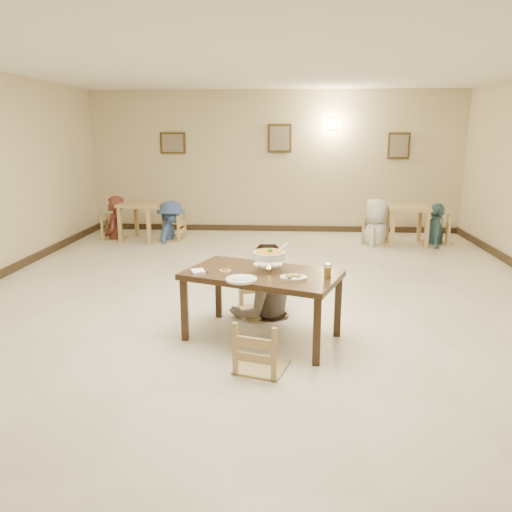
# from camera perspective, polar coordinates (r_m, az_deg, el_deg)

# --- Properties ---
(floor) EXTENTS (10.00, 10.00, 0.00)m
(floor) POSITION_cam_1_polar(r_m,az_deg,el_deg) (6.28, 0.67, -5.79)
(floor) COLOR beige
(floor) RESTS_ON ground
(ceiling) EXTENTS (10.00, 10.00, 0.00)m
(ceiling) POSITION_cam_1_polar(r_m,az_deg,el_deg) (5.98, 0.76, 22.41)
(ceiling) COLOR white
(ceiling) RESTS_ON wall_back
(wall_back) EXTENTS (10.00, 0.00, 10.00)m
(wall_back) POSITION_cam_1_polar(r_m,az_deg,el_deg) (10.93, 2.15, 10.66)
(wall_back) COLOR beige
(wall_back) RESTS_ON floor
(wall_front) EXTENTS (10.00, 0.00, 10.00)m
(wall_front) POSITION_cam_1_polar(r_m,az_deg,el_deg) (1.14, -13.84, -19.28)
(wall_front) COLOR beige
(wall_front) RESTS_ON floor
(baseboard_back) EXTENTS (8.00, 0.06, 0.12)m
(baseboard_back) POSITION_cam_1_polar(r_m,az_deg,el_deg) (11.07, 2.08, 3.19)
(baseboard_back) COLOR #302316
(baseboard_back) RESTS_ON floor
(picture_a) EXTENTS (0.55, 0.04, 0.45)m
(picture_a) POSITION_cam_1_polar(r_m,az_deg,el_deg) (11.15, -9.49, 12.61)
(picture_a) COLOR #3A2B13
(picture_a) RESTS_ON wall_back
(picture_b) EXTENTS (0.50, 0.04, 0.60)m
(picture_b) POSITION_cam_1_polar(r_m,az_deg,el_deg) (10.86, 2.71, 13.28)
(picture_b) COLOR #3A2B13
(picture_b) RESTS_ON wall_back
(picture_c) EXTENTS (0.45, 0.04, 0.55)m
(picture_c) POSITION_cam_1_polar(r_m,az_deg,el_deg) (11.10, 16.01, 12.01)
(picture_c) COLOR #3A2B13
(picture_c) RESTS_ON wall_back
(wall_sconce) EXTENTS (0.16, 0.05, 0.22)m
(wall_sconce) POSITION_cam_1_polar(r_m,az_deg,el_deg) (10.90, 8.72, 14.72)
(wall_sconce) COLOR #FFD88C
(wall_sconce) RESTS_ON wall_back
(main_table) EXTENTS (1.75, 1.35, 0.72)m
(main_table) POSITION_cam_1_polar(r_m,az_deg,el_deg) (5.15, 0.69, -2.72)
(main_table) COLOR #3A2614
(main_table) RESTS_ON floor
(chair_far) EXTENTS (0.50, 0.50, 1.07)m
(chair_far) POSITION_cam_1_polar(r_m,az_deg,el_deg) (5.92, 0.76, -1.58)
(chair_far) COLOR tan
(chair_far) RESTS_ON floor
(chair_near) EXTENTS (0.44, 0.44, 0.93)m
(chair_near) POSITION_cam_1_polar(r_m,az_deg,el_deg) (4.53, 0.67, -7.45)
(chair_near) COLOR tan
(chair_near) RESTS_ON floor
(main_diner) EXTENTS (1.02, 0.91, 1.73)m
(main_diner) POSITION_cam_1_polar(r_m,az_deg,el_deg) (5.79, 0.93, 1.41)
(main_diner) COLOR gray
(main_diner) RESTS_ON floor
(curry_warmer) EXTENTS (0.37, 0.33, 0.30)m
(curry_warmer) POSITION_cam_1_polar(r_m,az_deg,el_deg) (5.09, 1.49, 0.07)
(curry_warmer) COLOR silver
(curry_warmer) RESTS_ON main_table
(rice_plate_far) EXTENTS (0.31, 0.31, 0.07)m
(rice_plate_far) POSITION_cam_1_polar(r_m,az_deg,el_deg) (5.36, 1.38, -0.97)
(rice_plate_far) COLOR white
(rice_plate_far) RESTS_ON main_table
(rice_plate_near) EXTENTS (0.31, 0.31, 0.07)m
(rice_plate_near) POSITION_cam_1_polar(r_m,az_deg,el_deg) (4.83, -1.67, -2.65)
(rice_plate_near) COLOR white
(rice_plate_near) RESTS_ON main_table
(fried_plate) EXTENTS (0.27, 0.27, 0.06)m
(fried_plate) POSITION_cam_1_polar(r_m,az_deg,el_deg) (4.90, 4.30, -2.39)
(fried_plate) COLOR white
(fried_plate) RESTS_ON main_table
(chili_dish) EXTENTS (0.11, 0.11, 0.02)m
(chili_dish) POSITION_cam_1_polar(r_m,az_deg,el_deg) (5.15, -3.56, -1.67)
(chili_dish) COLOR white
(chili_dish) RESTS_ON main_table
(napkin_cutlery) EXTENTS (0.20, 0.27, 0.03)m
(napkin_cutlery) POSITION_cam_1_polar(r_m,az_deg,el_deg) (5.12, -6.60, -1.79)
(napkin_cutlery) COLOR white
(napkin_cutlery) RESTS_ON main_table
(drink_glass) EXTENTS (0.07, 0.07, 0.14)m
(drink_glass) POSITION_cam_1_polar(r_m,az_deg,el_deg) (4.97, 8.18, -1.72)
(drink_glass) COLOR white
(drink_glass) RESTS_ON main_table
(bg_table_left) EXTENTS (0.91, 0.91, 0.76)m
(bg_table_left) POSITION_cam_1_polar(r_m,az_deg,el_deg) (10.27, -12.93, 5.18)
(bg_table_left) COLOR tan
(bg_table_left) RESTS_ON floor
(bg_table_right) EXTENTS (0.77, 0.77, 0.75)m
(bg_table_right) POSITION_cam_1_polar(r_m,az_deg,el_deg) (10.05, 16.91, 4.71)
(bg_table_right) COLOR tan
(bg_table_right) RESTS_ON floor
(bg_chair_ll) EXTENTS (0.45, 0.45, 0.95)m
(bg_chair_ll) POSITION_cam_1_polar(r_m,az_deg,el_deg) (10.51, -15.91, 4.38)
(bg_chair_ll) COLOR tan
(bg_chair_ll) RESTS_ON floor
(bg_chair_lr) EXTENTS (0.47, 0.47, 1.00)m
(bg_chair_lr) POSITION_cam_1_polar(r_m,az_deg,el_deg) (10.16, -9.68, 4.54)
(bg_chair_lr) COLOR tan
(bg_chair_lr) RESTS_ON floor
(bg_chair_rl) EXTENTS (0.45, 0.45, 0.97)m
(bg_chair_rl) POSITION_cam_1_polar(r_m,az_deg,el_deg) (10.01, 13.58, 4.12)
(bg_chair_rl) COLOR tan
(bg_chair_rl) RESTS_ON floor
(bg_chair_rr) EXTENTS (0.50, 0.50, 1.07)m
(bg_chair_rr) POSITION_cam_1_polar(r_m,az_deg,el_deg) (10.25, 19.95, 4.19)
(bg_chair_rr) COLOR tan
(bg_chair_rr) RESTS_ON floor
(bg_diner_a) EXTENTS (0.52, 0.70, 1.77)m
(bg_diner_a) POSITION_cam_1_polar(r_m,az_deg,el_deg) (10.45, -16.05, 6.59)
(bg_diner_a) COLOR maroon
(bg_diner_a) RESTS_ON floor
(bg_diner_b) EXTENTS (0.66, 1.07, 1.60)m
(bg_diner_b) POSITION_cam_1_polar(r_m,az_deg,el_deg) (10.12, -9.75, 6.22)
(bg_diner_b) COLOR #3C5B8F
(bg_diner_b) RESTS_ON floor
(bg_diner_c) EXTENTS (0.81, 0.99, 1.75)m
(bg_diner_c) POSITION_cam_1_polar(r_m,az_deg,el_deg) (9.96, 13.70, 6.35)
(bg_diner_c) COLOR silver
(bg_diner_c) RESTS_ON floor
(bg_diner_d) EXTENTS (0.57, 1.00, 1.61)m
(bg_diner_d) POSITION_cam_1_polar(r_m,az_deg,el_deg) (10.21, 20.07, 5.68)
(bg_diner_d) COLOR teal
(bg_diner_d) RESTS_ON floor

